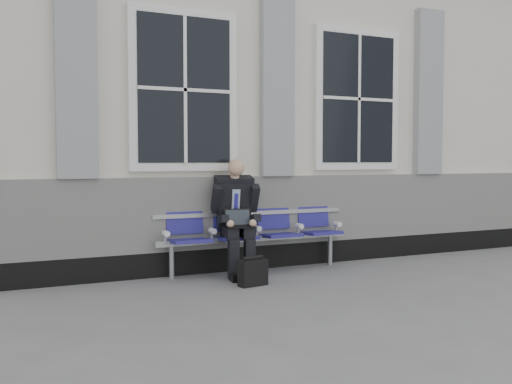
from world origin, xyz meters
name	(u,v)px	position (x,y,z in m)	size (l,w,h in m)	color
ground	(402,282)	(0.00, 0.00, 0.00)	(70.00, 70.00, 0.00)	slate
station_building	(269,112)	(-0.02, 3.47, 2.22)	(14.40, 4.40, 4.49)	silver
bench	(255,228)	(-1.26, 1.32, 0.55)	(2.60, 0.47, 0.91)	#9EA0A3
businessman	(236,213)	(-1.58, 1.19, 0.77)	(0.60, 0.81, 1.42)	black
briefcase	(253,272)	(-1.64, 0.55, 0.16)	(0.35, 0.20, 0.34)	black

